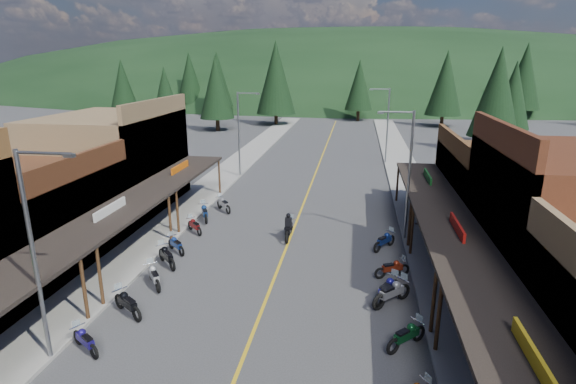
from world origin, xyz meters
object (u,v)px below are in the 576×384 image
at_px(bike_west_8, 167,255).
at_px(bike_east_10, 384,240).
at_px(bike_east_6, 407,334).
at_px(pedestrian_east_b, 419,212).
at_px(pine_10, 216,87).
at_px(bike_west_7, 154,275).
at_px(pine_3, 359,85).
at_px(bike_west_6, 127,302).
at_px(pine_11, 497,92).
at_px(bike_east_9, 392,267).
at_px(pine_7, 190,78).
at_px(bike_west_10, 194,225).
at_px(pine_4, 445,83).
at_px(streetlight_1, 240,130).
at_px(rider_on_bike, 289,228).
at_px(pine_5, 524,76).
at_px(bike_west_12, 224,204).
at_px(streetlight_2, 407,170).
at_px(shop_east_2, 576,229).
at_px(pine_1, 217,79).
at_px(shop_west_2, 25,218).
at_px(bike_east_8, 387,288).
at_px(pine_0, 123,84).
at_px(pine_2, 276,78).
at_px(bike_west_5, 85,339).
at_px(shop_west_3, 114,162).
at_px(streetlight_0, 36,250).
at_px(pine_8, 166,97).
at_px(bike_west_11, 205,212).
at_px(bike_west_9, 176,244).
at_px(pine_9, 513,95).
at_px(shop_east_3, 506,191).
at_px(streetlight_3, 386,122).

xyz_separation_m(bike_west_8, bike_east_10, (11.82, 4.08, -0.03)).
height_order(bike_east_6, pedestrian_east_b, pedestrian_east_b).
distance_m(pine_10, bike_west_7, 51.89).
xyz_separation_m(pine_3, bike_west_6, (-9.73, -68.70, -5.86)).
relative_size(pine_11, bike_east_9, 6.46).
bearing_deg(pine_7, bike_west_10, -69.50).
height_order(pine_4, pine_7, same).
xyz_separation_m(streetlight_1, bike_east_6, (13.07, -25.25, -3.87)).
height_order(pine_3, rider_on_bike, pine_3).
bearing_deg(pine_5, pine_10, -157.07).
bearing_deg(bike_west_12, streetlight_2, -57.06).
height_order(shop_east_2, pine_1, pine_1).
height_order(shop_west_2, bike_east_8, shop_west_2).
bearing_deg(pine_3, pine_1, 171.87).
bearing_deg(shop_east_2, pine_0, 131.73).
height_order(shop_west_2, pine_0, pine_0).
xyz_separation_m(bike_west_10, rider_on_bike, (6.19, -0.03, 0.17)).
height_order(pine_2, bike_west_5, pine_2).
distance_m(pine_0, pedestrian_east_b, 70.66).
distance_m(pine_2, bike_east_8, 60.19).
bearing_deg(bike_east_8, bike_east_10, 117.73).
bearing_deg(bike_west_5, shop_west_3, 57.84).
distance_m(streetlight_0, bike_west_6, 5.20).
distance_m(pine_5, pine_8, 64.53).
height_order(shop_east_2, pine_2, pine_2).
distance_m(pine_4, bike_west_8, 62.90).
bearing_deg(pine_8, streetlight_1, -50.10).
xyz_separation_m(bike_west_11, bike_east_10, (12.16, -3.21, -0.04)).
bearing_deg(pine_1, pine_8, -86.19).
bearing_deg(streetlight_0, pine_1, 102.64).
xyz_separation_m(pine_3, pine_7, (-36.00, 10.00, 0.75)).
bearing_deg(shop_east_2, streetlight_0, -159.63).
distance_m(streetlight_1, pine_8, 23.51).
bearing_deg(bike_west_8, pine_10, 60.03).
bearing_deg(bike_west_12, bike_west_5, -132.44).
bearing_deg(streetlight_1, bike_west_6, -87.16).
bearing_deg(streetlight_1, bike_west_9, -87.71).
xyz_separation_m(pine_9, bike_east_6, (-17.88, -48.25, -5.79)).
xyz_separation_m(shop_west_2, streetlight_1, (6.80, 20.30, 1.93)).
height_order(shop_east_2, rider_on_bike, shop_east_2).
xyz_separation_m(shop_east_3, pine_3, (-9.75, 54.70, 3.95)).
height_order(pine_0, pine_5, pine_5).
bearing_deg(pine_10, bike_west_9, -75.65).
distance_m(pine_1, bike_west_10, 65.65).
height_order(shop_east_2, bike_east_10, shop_east_2).
bearing_deg(streetlight_1, streetlight_0, -90.00).
bearing_deg(rider_on_bike, shop_east_2, -22.02).
distance_m(shop_east_2, streetlight_0, 22.14).
distance_m(streetlight_1, bike_west_11, 13.04).
xyz_separation_m(streetlight_3, pine_7, (-38.95, 46.00, 2.78)).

